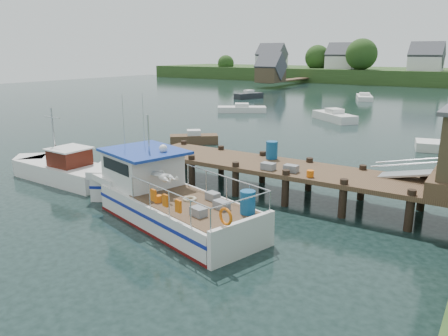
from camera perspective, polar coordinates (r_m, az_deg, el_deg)
The scene contains 9 objects.
ground_plane at distance 21.03m, azimuth 4.52°, elevation -2.92°, with size 160.00×160.00×0.00m, color black.
dock at distance 18.39m, azimuth 22.80°, elevation 0.57°, with size 16.60×3.00×4.78m.
lobster_boat at distance 17.67m, azimuth -8.36°, elevation -3.57°, with size 9.93×5.11×4.82m.
work_boat at distance 24.06m, azimuth -20.47°, elevation -0.08°, with size 7.07×2.33×3.72m.
moored_rowboat at distance 31.70m, azimuth -3.95°, elevation 3.87°, with size 3.38×3.07×0.99m.
moored_a at distance 48.49m, azimuth 2.34°, elevation 7.72°, with size 5.42×4.33×0.97m.
moored_b at distance 43.57m, azimuth 14.20°, elevation 6.57°, with size 5.30×4.78×1.18m.
moored_d at distance 64.50m, azimuth 17.85°, elevation 8.81°, with size 3.67×5.92×0.95m.
moored_e at distance 63.07m, azimuth 3.25°, elevation 9.46°, with size 2.87×4.57×1.20m.
Camera 1 is at (9.46, -17.65, 6.43)m, focal length 35.00 mm.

